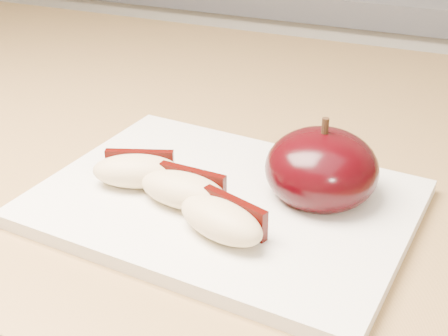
% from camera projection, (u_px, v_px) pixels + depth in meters
% --- Properties ---
extents(back_cabinet, '(2.40, 0.62, 0.94)m').
position_uv_depth(back_cabinet, '(411.00, 192.00, 1.34)').
color(back_cabinet, silver).
rests_on(back_cabinet, ground).
extents(cutting_board, '(0.30, 0.23, 0.01)m').
position_uv_depth(cutting_board, '(224.00, 203.00, 0.48)').
color(cutting_board, silver).
rests_on(cutting_board, island_counter).
extents(apple_half, '(0.10, 0.10, 0.07)m').
position_uv_depth(apple_half, '(322.00, 169.00, 0.47)').
color(apple_half, black).
rests_on(apple_half, cutting_board).
extents(apple_wedge_a, '(0.08, 0.06, 0.03)m').
position_uv_depth(apple_wedge_a, '(137.00, 170.00, 0.49)').
color(apple_wedge_a, '#D0B584').
rests_on(apple_wedge_a, cutting_board).
extents(apple_wedge_b, '(0.07, 0.04, 0.03)m').
position_uv_depth(apple_wedge_b, '(184.00, 189.00, 0.47)').
color(apple_wedge_b, '#D0B584').
rests_on(apple_wedge_b, cutting_board).
extents(apple_wedge_c, '(0.08, 0.06, 0.03)m').
position_uv_depth(apple_wedge_c, '(222.00, 219.00, 0.43)').
color(apple_wedge_c, '#D0B584').
rests_on(apple_wedge_c, cutting_board).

